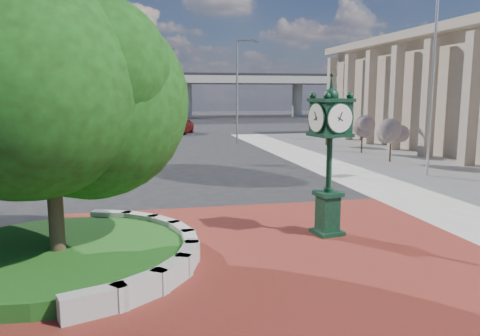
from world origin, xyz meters
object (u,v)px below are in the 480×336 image
Objects in this scene: parked_car at (181,126)px; flagpole_a at (434,64)px; post_clock at (329,150)px; street_lamp_near at (239,83)px; street_lamp_far at (160,82)px.

parked_car is 30.61m from flagpole_a.
street_lamp_near is at bearing 83.68° from post_clock.
flagpole_a is (8.84, 8.37, 3.02)m from post_clock.
flagpole_a is (9.99, -28.54, 4.75)m from parked_car.
street_lamp_far reaches higher than post_clock.
street_lamp_near is (4.06, -10.62, 4.17)m from parked_car.
street_lamp_far is (-1.76, 6.02, 4.65)m from parked_car.
street_lamp_near is at bearing -49.00° from parked_car.
street_lamp_far is at bearing 108.77° from flagpole_a.
flagpole_a is 36.51m from street_lamp_far.
post_clock is 0.43× the size of flagpole_a.
parked_car is at bearing -73.72° from street_lamp_far.
parked_car is 0.57× the size of street_lamp_near.
post_clock is 26.56m from street_lamp_near.
flagpole_a is at bearing 43.43° from post_clock.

